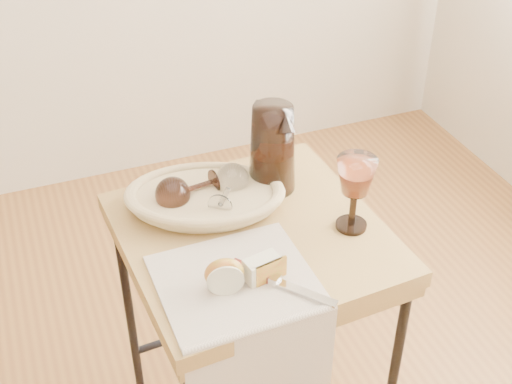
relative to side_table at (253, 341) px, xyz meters
name	(u,v)px	position (x,y,z in m)	size (l,w,h in m)	color
side_table	(253,341)	(0.00, 0.00, 0.00)	(0.56, 0.56, 0.72)	brown
tea_towel	(236,281)	(-0.09, -0.14, 0.36)	(0.31, 0.28, 0.01)	beige
bread_basket	(205,199)	(-0.07, 0.12, 0.38)	(0.33, 0.23, 0.05)	tan
goblet_lying_a	(191,188)	(-0.10, 0.13, 0.41)	(0.13, 0.08, 0.08)	#371F17
goblet_lying_b	(227,190)	(-0.02, 0.10, 0.41)	(0.13, 0.08, 0.08)	white
pitcher	(272,148)	(0.10, 0.14, 0.47)	(0.15, 0.23, 0.26)	black
wine_goblet	(354,194)	(0.21, -0.07, 0.45)	(0.09, 0.09, 0.18)	white
apple_half	(224,274)	(-0.12, -0.16, 0.40)	(0.08, 0.04, 0.07)	#B22F1E
apple_wedge	(262,268)	(-0.04, -0.16, 0.39)	(0.07, 0.04, 0.05)	beige
table_knife	(278,281)	(-0.02, -0.19, 0.37)	(0.23, 0.02, 0.02)	silver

